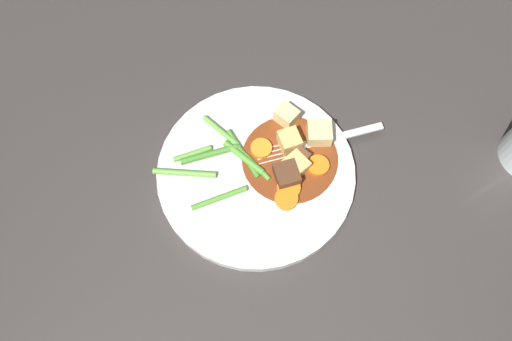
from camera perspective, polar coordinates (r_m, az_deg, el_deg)
name	(u,v)px	position (r m, az deg, el deg)	size (l,w,h in m)	color
ground_plane	(256,175)	(0.66, 0.00, -0.52)	(3.00, 3.00, 0.00)	#383330
dinner_plate	(256,173)	(0.65, 0.00, -0.26)	(0.26, 0.26, 0.01)	white
stew_sauce	(290,159)	(0.65, 3.86, 1.36)	(0.13, 0.13, 0.00)	brown
carrot_slice_0	(289,188)	(0.63, 3.75, -2.06)	(0.03, 0.03, 0.01)	orange
carrot_slice_1	(318,167)	(0.64, 7.11, 0.41)	(0.03, 0.03, 0.01)	orange
carrot_slice_2	(261,149)	(0.65, 0.60, 2.49)	(0.03, 0.03, 0.01)	orange
carrot_slice_3	(286,199)	(0.62, 3.50, -3.24)	(0.03, 0.03, 0.01)	orange
potato_chunk_0	(296,168)	(0.63, 4.64, 0.24)	(0.03, 0.03, 0.02)	#DBBC6B
potato_chunk_1	(289,141)	(0.65, 3.84, 3.35)	(0.03, 0.03, 0.03)	#DBBC6B
potato_chunk_2	(319,133)	(0.66, 7.23, 4.24)	(0.03, 0.03, 0.02)	#EAD68C
potato_chunk_3	(287,116)	(0.67, 3.51, 6.23)	(0.02, 0.03, 0.02)	#EAD68C
meat_chunk_0	(287,175)	(0.63, 3.52, -0.53)	(0.03, 0.03, 0.02)	#56331E
meat_chunk_1	(298,158)	(0.64, 4.87, 1.47)	(0.02, 0.02, 0.02)	brown
green_bean_0	(221,131)	(0.67, -4.03, 4.53)	(0.01, 0.01, 0.06)	#66AD42
green_bean_1	(185,170)	(0.65, -8.16, 0.07)	(0.01, 0.01, 0.08)	#66AD42
green_bean_2	(192,154)	(0.65, -7.27, 1.93)	(0.01, 0.01, 0.05)	#66AD42
green_bean_3	(209,154)	(0.65, -5.37, 1.86)	(0.01, 0.01, 0.08)	#4C8E33
green_bean_4	(219,198)	(0.63, -4.23, -3.15)	(0.01, 0.01, 0.07)	#599E38
green_bean_5	(244,158)	(0.65, -1.39, 1.49)	(0.01, 0.01, 0.07)	#599E38
green_bean_6	(248,158)	(0.65, -0.91, 1.47)	(0.01, 0.01, 0.08)	#599E38
green_bean_7	(243,153)	(0.65, -1.49, 1.96)	(0.01, 0.01, 0.08)	#4C8E33
fork	(316,143)	(0.66, 6.87, 3.16)	(0.17, 0.05, 0.00)	silver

